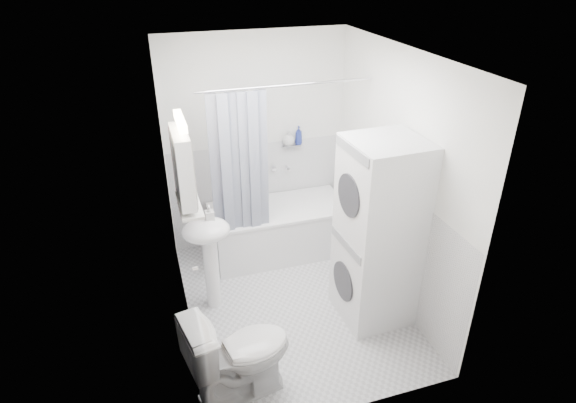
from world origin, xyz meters
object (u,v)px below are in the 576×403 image
object	(u,v)px
washer_dryer	(378,234)
toilet	(239,354)
bathtub	(279,227)
sink	(208,244)

from	to	relation	value
washer_dryer	toilet	size ratio (longest dim) A/B	2.16
bathtub	toilet	size ratio (longest dim) A/B	1.85
bathtub	toilet	distance (m)	2.00
bathtub	sink	size ratio (longest dim) A/B	1.45
bathtub	sink	world-z (taller)	sink
sink	washer_dryer	size ratio (longest dim) A/B	0.59
bathtub	washer_dryer	xyz separation A→B (m)	(0.54, -1.27, 0.56)
bathtub	washer_dryer	world-z (taller)	washer_dryer
washer_dryer	toilet	world-z (taller)	washer_dryer
sink	toilet	world-z (taller)	sink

